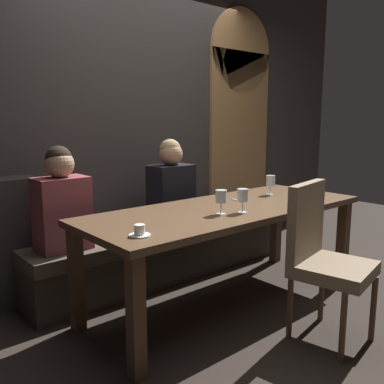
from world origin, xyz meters
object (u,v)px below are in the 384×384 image
at_px(wine_glass_near_left, 243,196).
at_px(espresso_cup, 140,231).
at_px(dining_table, 228,218).
at_px(chair_near_side, 322,251).
at_px(diner_redhead, 62,201).
at_px(wine_glass_far_right, 221,197).
at_px(fork_on_table, 238,201).
at_px(banquette_bench, 170,251).
at_px(wine_glass_center_front, 271,181).
at_px(diner_bearded, 171,186).

bearing_deg(wine_glass_near_left, espresso_cup, -178.22).
distance_m(dining_table, chair_near_side, 0.73).
height_order(diner_redhead, wine_glass_far_right, diner_redhead).
bearing_deg(wine_glass_far_right, fork_on_table, 28.99).
bearing_deg(chair_near_side, wine_glass_far_right, 117.49).
height_order(banquette_bench, wine_glass_center_front, wine_glass_center_front).
xyz_separation_m(banquette_bench, diner_redhead, (-0.95, -0.01, 0.57)).
bearing_deg(chair_near_side, espresso_cup, 153.84).
bearing_deg(fork_on_table, dining_table, -145.38).
distance_m(wine_glass_near_left, fork_on_table, 0.41).
height_order(chair_near_side, fork_on_table, chair_near_side).
bearing_deg(espresso_cup, diner_redhead, 92.54).
xyz_separation_m(diner_bearded, wine_glass_far_right, (-0.22, -0.83, 0.05)).
relative_size(dining_table, wine_glass_center_front, 13.41).
xyz_separation_m(diner_redhead, fork_on_table, (1.16, -0.60, -0.06)).
distance_m(diner_redhead, wine_glass_center_front, 1.68).
bearing_deg(chair_near_side, dining_table, 97.80).
bearing_deg(banquette_bench, dining_table, -90.00).
bearing_deg(wine_glass_far_right, diner_bearded, 74.88).
xyz_separation_m(wine_glass_near_left, fork_on_table, (0.27, 0.29, -0.11)).
relative_size(chair_near_side, wine_glass_near_left, 5.98).
bearing_deg(espresso_cup, wine_glass_far_right, 7.02).
relative_size(banquette_bench, wine_glass_far_right, 15.24).
bearing_deg(wine_glass_far_right, dining_table, 33.84).
relative_size(diner_bearded, wine_glass_far_right, 4.60).
bearing_deg(chair_near_side, wine_glass_center_front, 57.86).
height_order(wine_glass_far_right, espresso_cup, wine_glass_far_right).
xyz_separation_m(diner_redhead, wine_glass_far_right, (0.75, -0.83, 0.06)).
height_order(diner_redhead, espresso_cup, diner_redhead).
relative_size(chair_near_side, diner_bearded, 1.30).
height_order(dining_table, diner_redhead, diner_redhead).
distance_m(banquette_bench, diner_redhead, 1.11).
bearing_deg(dining_table, diner_bearded, 88.38).
height_order(diner_redhead, fork_on_table, diner_redhead).
distance_m(diner_bearded, wine_glass_center_front, 0.84).
bearing_deg(chair_near_side, fork_on_table, 82.21).
distance_m(wine_glass_center_front, fork_on_table, 0.43).
height_order(dining_table, espresso_cup, espresso_cup).
height_order(wine_glass_far_right, fork_on_table, wine_glass_far_right).
distance_m(wine_glass_far_right, espresso_cup, 0.72).
bearing_deg(wine_glass_center_front, espresso_cup, -167.74).
distance_m(diner_redhead, espresso_cup, 0.92).
bearing_deg(diner_bearded, wine_glass_center_front, -44.31).
distance_m(dining_table, wine_glass_center_front, 0.66).
bearing_deg(wine_glass_near_left, diner_redhead, 135.06).
bearing_deg(wine_glass_near_left, diner_bearded, 84.95).
bearing_deg(wine_glass_center_front, chair_near_side, -122.14).
distance_m(banquette_bench, wine_glass_center_front, 1.06).
distance_m(wine_glass_center_front, wine_glass_near_left, 0.75).
relative_size(diner_redhead, wine_glass_center_front, 4.51).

